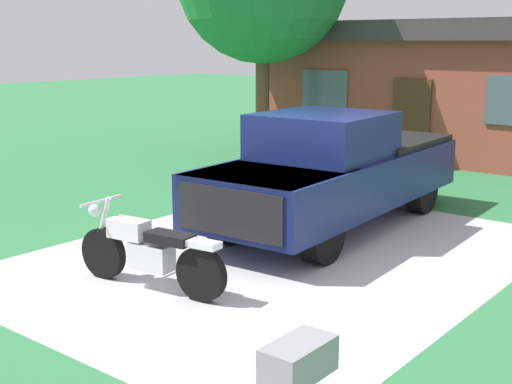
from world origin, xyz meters
TOP-DOWN VIEW (x-y plane):
  - ground_plane at (0.00, 0.00)m, footprint 80.00×80.00m
  - driveway_pad at (0.00, 0.00)m, footprint 5.87×7.69m
  - motorcycle at (-0.48, -2.06)m, footprint 2.21×0.70m
  - pickup_truck at (-0.31, 1.90)m, footprint 2.32×5.73m
  - neighbor_house at (-2.00, 10.49)m, footprint 9.60×5.60m

SIDE VIEW (x-z plane):
  - ground_plane at x=0.00m, z-range 0.00..0.00m
  - driveway_pad at x=0.00m, z-range 0.00..0.01m
  - motorcycle at x=-0.48m, z-range -0.07..1.02m
  - pickup_truck at x=-0.31m, z-range 0.00..1.90m
  - neighbor_house at x=-2.00m, z-range 0.04..3.54m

